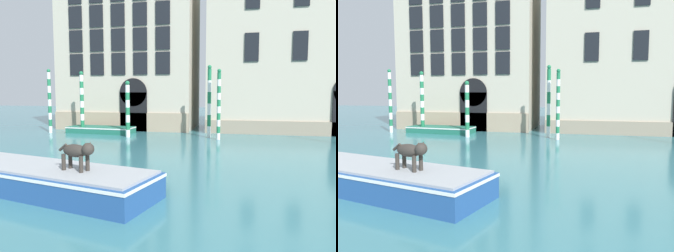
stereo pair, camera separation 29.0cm
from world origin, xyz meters
The scene contains 10 objects.
palazzo_left centered at (-0.50, 22.01, 6.23)m, with size 10.42×6.13×12.50m.
palazzo_right centered at (13.50, 22.02, 6.23)m, with size 15.27×6.13×12.48m.
boat_foreground centered at (2.88, 4.28, 0.40)m, with size 6.93×3.53×0.75m.
dog_on_deck centered at (4.05, 3.94, 1.27)m, with size 1.17×0.57×0.80m.
boat_moored_near_palazzo centered at (-1.33, 17.51, 0.24)m, with size 4.77×2.15×0.45m.
mooring_pole_0 centered at (1.28, 15.81, 1.81)m, with size 0.28×0.28×3.57m.
mooring_pole_1 centered at (-4.86, 16.85, 2.25)m, with size 0.24×0.24×4.47m.
mooring_pole_2 centered at (6.99, 15.91, 2.13)m, with size 0.23×0.23×4.23m.
mooring_pole_3 centered at (-2.52, 17.11, 2.17)m, with size 0.28×0.28×4.30m.
mooring_pole_4 centered at (6.35, 16.72, 2.29)m, with size 0.25×0.25×4.53m.
Camera 1 is at (8.22, -3.89, 2.81)m, focal length 35.00 mm.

